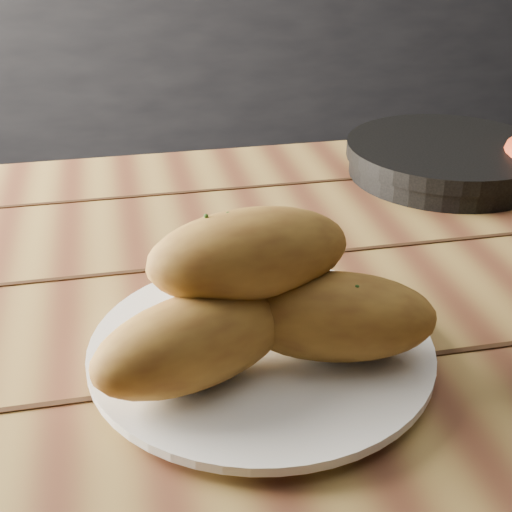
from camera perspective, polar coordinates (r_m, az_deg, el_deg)
The scene contains 6 objects.
floor at distance 1.81m, azimuth 17.55°, elevation -11.60°, with size 4.00×4.00×0.00m, color #38383A.
counter at distance 3.06m, azimuth 3.55°, elevation 15.45°, with size 2.80×0.60×0.90m, color black.
table at distance 0.77m, azimuth 11.49°, elevation -9.13°, with size 1.47×0.92×0.75m.
plate at distance 0.61m, azimuth 0.39°, elevation -7.59°, with size 0.29×0.29×0.02m.
bread_rolls at distance 0.57m, azimuth -0.09°, elevation -3.18°, with size 0.29×0.24×0.12m.
skillet at distance 1.02m, azimuth 15.09°, elevation 7.56°, with size 0.40×0.27×0.05m.
Camera 1 is at (-0.79, -1.18, 1.11)m, focal length 50.00 mm.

